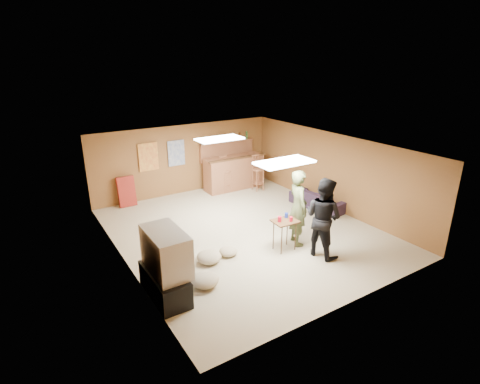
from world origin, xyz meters
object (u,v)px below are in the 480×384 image
person_olive (298,208)px  person_black (323,217)px  bar_counter (234,173)px  tv_body (166,252)px  sofa (318,199)px  tray_table (284,235)px

person_olive → person_black: size_ratio=1.00×
bar_counter → person_black: bearing=-98.0°
tv_body → person_black: person_black is taller
sofa → bar_counter: bearing=16.0°
person_black → bar_counter: bearing=-19.2°
person_black → sofa: (1.88, 2.09, -0.65)m
bar_counter → tray_table: bar_counter is taller
tv_body → bar_counter: bearing=47.0°
bar_counter → person_black: person_black is taller
tray_table → person_olive: bearing=12.5°
person_black → sofa: bearing=-53.3°
bar_counter → sofa: bar_counter is taller
person_olive → bar_counter: bearing=4.7°
tv_body → person_olive: 3.37m
person_black → tray_table: (-0.56, 0.61, -0.54)m
tv_body → bar_counter: (4.15, 4.45, -0.35)m
sofa → tray_table: (-2.44, -1.48, 0.11)m
tv_body → tray_table: 2.96m
person_black → sofa: 2.89m
tray_table → bar_counter: bearing=73.7°
bar_counter → person_olive: (-0.80, -4.15, 0.35)m
tv_body → person_olive: person_olive is taller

